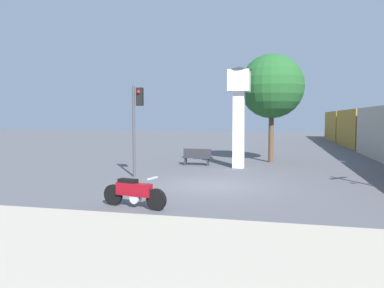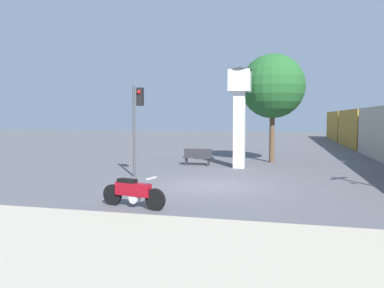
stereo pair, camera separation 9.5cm
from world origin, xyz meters
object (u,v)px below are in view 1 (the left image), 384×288
street_tree (272,86)px  clock_tower (239,101)px  bench (197,157)px  motorcycle (134,192)px  freight_train (375,130)px  traffic_light (137,114)px

street_tree → clock_tower: bearing=-118.7°
street_tree → bench: size_ratio=4.03×
motorcycle → clock_tower: size_ratio=0.40×
clock_tower → freight_train: bearing=51.5°
motorcycle → traffic_light: size_ratio=0.52×
motorcycle → street_tree: 13.75m
motorcycle → bench: 10.18m
clock_tower → street_tree: bearing=61.3°
clock_tower → traffic_light: bearing=-134.7°
traffic_light → clock_tower: bearing=45.3°
street_tree → bench: street_tree is taller
clock_tower → traffic_light: size_ratio=1.31×
traffic_light → street_tree: 9.31m
clock_tower → freight_train: 15.20m
freight_train → street_tree: street_tree is taller
clock_tower → street_tree: 3.52m
clock_tower → traffic_light: clock_tower is taller
traffic_light → street_tree: size_ratio=0.64×
traffic_light → bench: (1.72, 4.69, -2.34)m
motorcycle → freight_train: size_ratio=0.05×
freight_train → bench: (-11.80, -11.28, -1.21)m
traffic_light → bench: size_ratio=2.57×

